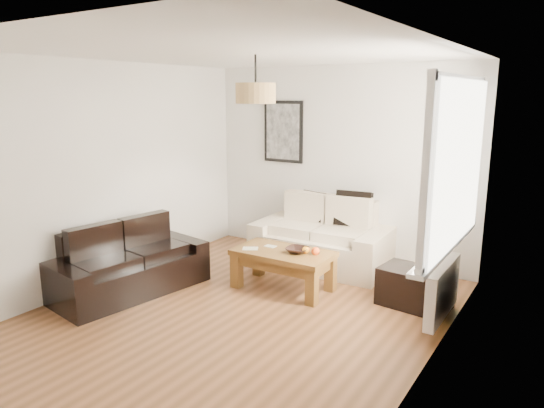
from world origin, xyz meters
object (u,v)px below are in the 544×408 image
Objects in this scene: loveseat_cream at (322,234)px; coffee_table at (283,270)px; sofa_leather at (129,260)px; ottoman at (415,288)px.

coffee_table is at bearing -91.87° from loveseat_cream.
sofa_leather is 2.40× the size of ottoman.
loveseat_cream is at bearing -27.08° from sofa_leather.
ottoman is at bearing 13.68° from coffee_table.
loveseat_cream is 1.53× the size of coffee_table.
loveseat_cream reaches higher than coffee_table.
sofa_leather is at bearing -154.71° from ottoman.
coffee_table is (1.45, 1.01, -0.14)m from sofa_leather.
sofa_leather is 1.52× the size of coffee_table.
coffee_table is at bearing -166.32° from ottoman.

